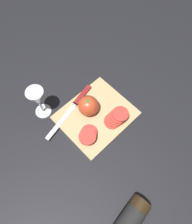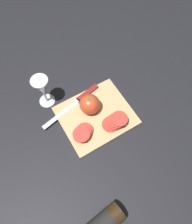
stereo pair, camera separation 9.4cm
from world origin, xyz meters
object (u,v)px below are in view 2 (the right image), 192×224
Objects in this scene: wine_glass at (42,88)px; knife at (82,97)px; tomato_slice_stack_near at (83,132)px; whole_tomato at (90,104)px; tomato_slice_stack_far at (115,122)px.

wine_glass is 0.19m from knife.
tomato_slice_stack_near is at bearing -74.86° from wine_glass.
knife is (-0.00, 0.07, -0.04)m from whole_tomato.
whole_tomato is at bearing 46.68° from tomato_slice_stack_near.
tomato_slice_stack_far is (0.14, -0.03, 0.00)m from tomato_slice_stack_near.
tomato_slice_stack_near is (-0.08, -0.09, -0.03)m from whole_tomato.
wine_glass reaches higher than tomato_slice_stack_far.
knife is at bearing 62.20° from tomato_slice_stack_near.
tomato_slice_stack_far is at bearing -52.32° from wine_glass.
tomato_slice_stack_far is (0.20, -0.26, -0.08)m from wine_glass.
wine_glass is 0.54× the size of knife.
tomato_slice_stack_far is at bearing -11.47° from tomato_slice_stack_near.
whole_tomato is 0.12m from tomato_slice_stack_near.
whole_tomato is 0.29× the size of knife.
tomato_slice_stack_near is (-0.08, -0.16, 0.01)m from knife.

